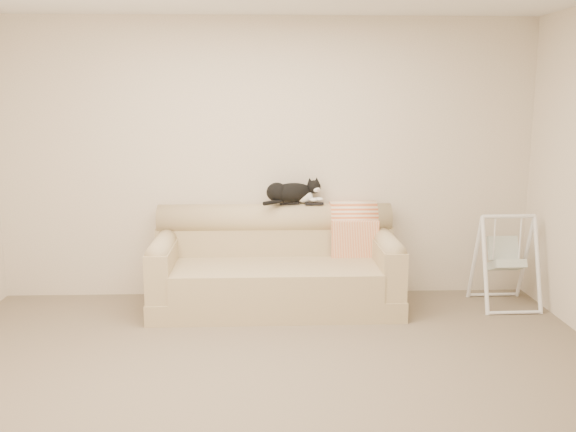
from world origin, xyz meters
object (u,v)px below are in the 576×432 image
(sofa, at_px, (276,268))
(tuxedo_cat, at_px, (292,192))
(remote_a, at_px, (289,203))
(remote_b, at_px, (314,203))
(baby_swing, at_px, (506,260))

(sofa, bearing_deg, tuxedo_cat, 55.77)
(remote_a, bearing_deg, remote_b, -6.31)
(baby_swing, bearing_deg, tuxedo_cat, 171.05)
(remote_b, height_order, tuxedo_cat, tuxedo_cat)
(sofa, height_order, remote_b, remote_b)
(baby_swing, bearing_deg, sofa, 178.07)
(remote_b, height_order, baby_swing, remote_b)
(remote_a, xyz_separation_m, remote_b, (0.23, -0.03, -0.00))
(remote_b, relative_size, tuxedo_cat, 0.30)
(sofa, relative_size, remote_a, 11.96)
(sofa, height_order, tuxedo_cat, tuxedo_cat)
(sofa, height_order, baby_swing, sofa)
(sofa, distance_m, remote_b, 0.70)
(baby_swing, bearing_deg, remote_b, 170.63)
(remote_a, distance_m, tuxedo_cat, 0.10)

